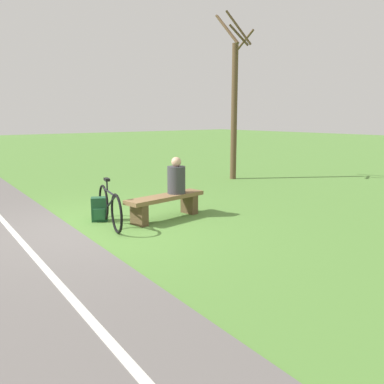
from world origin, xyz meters
The scene contains 8 objects.
ground_plane centered at (0.00, 0.00, 0.00)m, with size 80.00×80.00×0.00m, color #548438.
paved_path centered at (1.52, 4.00, 0.01)m, with size 1.95×36.00×0.02m, color #66605E.
path_centre_line centered at (1.52, 4.00, 0.02)m, with size 0.10×32.00×0.00m, color silver.
bench centered at (-1.50, 0.22, 0.33)m, with size 1.82×0.63×0.48m.
person_seated centered at (-1.79, 0.18, 0.79)m, with size 0.41×0.41×0.74m.
bicycle centered at (-0.37, 0.04, 0.37)m, with size 0.45×1.67×0.88m.
backpack centered at (-0.39, -0.44, 0.23)m, with size 0.37×0.35×0.47m.
tree_mid_field centered at (-6.21, -2.72, 2.44)m, with size 1.04×0.99×5.09m.
Camera 1 is at (3.00, 6.72, 2.02)m, focal length 38.02 mm.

